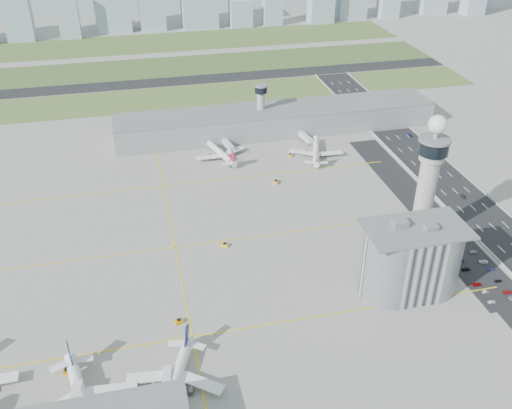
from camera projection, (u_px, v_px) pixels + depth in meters
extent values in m
plane|color=#9D9A92|center=(274.00, 274.00, 249.51)|extent=(1000.00, 1000.00, 0.00)
cube|color=#4B612E|center=(174.00, 98.00, 432.75)|extent=(480.00, 50.00, 0.08)
cube|color=#41592A|center=(165.00, 67.00, 495.13)|extent=(480.00, 60.00, 0.08)
cube|color=#566E34|center=(157.00, 43.00, 561.66)|extent=(480.00, 70.00, 0.08)
cube|color=black|center=(169.00, 82.00, 463.51)|extent=(480.00, 22.00, 0.10)
cube|color=black|center=(507.00, 240.00, 271.70)|extent=(28.00, 500.00, 0.10)
cube|color=#9E9E99|center=(481.00, 243.00, 268.71)|extent=(0.60, 500.00, 1.20)
cube|color=black|center=(471.00, 259.00, 258.56)|extent=(18.00, 260.00, 0.08)
cube|color=black|center=(482.00, 276.00, 248.19)|extent=(20.00, 44.00, 0.10)
cube|color=yellow|center=(192.00, 337.00, 216.84)|extent=(260.00, 0.60, 0.01)
cube|color=yellow|center=(175.00, 247.00, 266.73)|extent=(260.00, 0.60, 0.01)
cube|color=yellow|center=(164.00, 186.00, 316.63)|extent=(260.00, 0.60, 0.01)
cube|color=yellow|center=(175.00, 247.00, 266.73)|extent=(0.60, 260.00, 0.01)
cylinder|color=#ADAAA5|center=(424.00, 199.00, 257.58)|extent=(8.40, 8.40, 48.00)
cylinder|color=#ADAAA5|center=(432.00, 155.00, 246.13)|extent=(11.00, 11.00, 4.00)
cylinder|color=black|center=(434.00, 147.00, 244.04)|extent=(13.00, 13.00, 6.00)
cylinder|color=slate|center=(435.00, 140.00, 242.22)|extent=(14.00, 14.00, 1.00)
cylinder|color=#ADAAA5|center=(436.00, 134.00, 240.92)|extent=(1.60, 1.60, 5.00)
sphere|color=white|center=(438.00, 124.00, 238.58)|extent=(8.00, 8.00, 8.00)
cylinder|color=#ADAAA5|center=(261.00, 111.00, 372.77)|extent=(5.00, 5.00, 28.00)
cylinder|color=black|center=(261.00, 89.00, 364.96)|extent=(8.00, 8.00, 4.00)
cylinder|color=slate|center=(261.00, 86.00, 363.66)|extent=(8.60, 8.60, 0.80)
cube|color=#B2B2B7|center=(411.00, 260.00, 233.45)|extent=(18.00, 24.00, 30.00)
cylinder|color=#B2B2B7|center=(390.00, 263.00, 231.71)|extent=(24.00, 24.00, 30.00)
cylinder|color=#B2B2B7|center=(431.00, 257.00, 235.19)|extent=(24.00, 24.00, 30.00)
cube|color=slate|center=(416.00, 229.00, 225.43)|extent=(42.00, 24.00, 0.80)
cube|color=slate|center=(400.00, 223.00, 225.94)|extent=(6.00, 5.00, 3.00)
cube|color=slate|center=(431.00, 227.00, 224.06)|extent=(5.00, 4.00, 2.40)
cube|color=gray|center=(276.00, 120.00, 376.42)|extent=(210.00, 32.00, 15.00)
cube|color=slate|center=(276.00, 109.00, 372.31)|extent=(210.00, 32.00, 0.80)
imported|color=white|center=(492.00, 302.00, 233.18)|extent=(3.40, 1.51, 1.14)
imported|color=gray|center=(486.00, 292.00, 238.64)|extent=(3.46, 1.59, 1.10)
imported|color=maroon|center=(477.00, 284.00, 242.70)|extent=(4.38, 2.32, 1.17)
imported|color=black|center=(466.00, 269.00, 251.55)|extent=(4.17, 1.85, 1.19)
imported|color=navy|center=(460.00, 261.00, 256.64)|extent=(3.98, 1.87, 1.32)
imported|color=silver|center=(449.00, 253.00, 262.18)|extent=(3.30, 1.18, 1.08)
imported|color=#B21515|center=(507.00, 292.00, 238.36)|extent=(4.09, 1.71, 1.18)
imported|color=black|center=(498.00, 281.00, 244.73)|extent=(3.39, 1.50, 1.13)
imported|color=navy|center=(491.00, 269.00, 251.56)|extent=(3.60, 1.77, 1.14)
imported|color=white|center=(484.00, 262.00, 256.29)|extent=(4.53, 2.63, 1.19)
imported|color=#9B9DA6|center=(474.00, 252.00, 262.63)|extent=(4.12, 1.71, 1.19)
imported|color=black|center=(463.00, 196.00, 305.52)|extent=(1.82, 4.02, 1.28)
imported|color=navy|center=(410.00, 135.00, 372.90)|extent=(2.18, 4.65, 1.29)
imported|color=gray|center=(353.00, 103.00, 421.08)|extent=(1.87, 3.88, 1.28)
cube|color=#9EADC1|center=(16.00, 6.00, 552.13)|extent=(25.49, 20.39, 66.89)
cube|color=#9EADC1|center=(68.00, 15.00, 565.47)|extent=(20.04, 16.03, 45.20)
cube|color=#9EADC1|center=(111.00, 0.00, 585.44)|extent=(35.76, 28.61, 61.22)
cube|color=#9EADC1|center=(241.00, 13.00, 608.80)|extent=(23.01, 18.41, 27.75)
cube|color=#9EADC1|center=(272.00, 6.00, 612.36)|extent=(20.22, 16.18, 38.97)
cube|color=#9EADC1|center=(321.00, 0.00, 619.00)|extent=(26.14, 20.92, 46.89)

